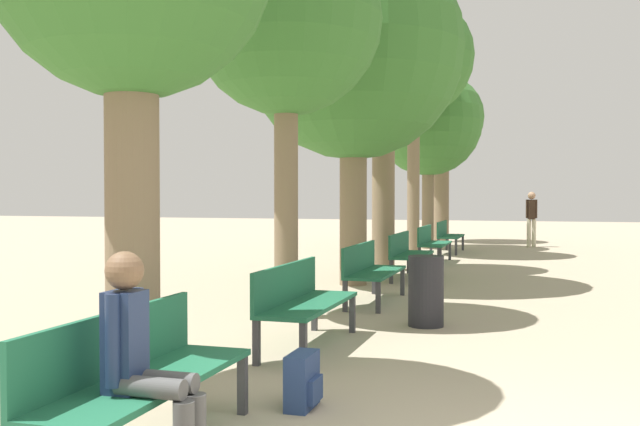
% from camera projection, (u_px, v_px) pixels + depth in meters
% --- Properties ---
extents(bench_row_0, '(0.53, 1.83, 0.84)m').
position_uv_depth(bench_row_0, '(135.00, 370.00, 4.23)').
color(bench_row_0, '#1E6042').
rests_on(bench_row_0, ground_plane).
extents(bench_row_1, '(0.53, 1.83, 0.84)m').
position_uv_depth(bench_row_1, '(301.00, 298.00, 7.19)').
color(bench_row_1, '#1E6042').
rests_on(bench_row_1, ground_plane).
extents(bench_row_2, '(0.53, 1.83, 0.84)m').
position_uv_depth(bench_row_2, '(370.00, 268.00, 10.15)').
color(bench_row_2, '#1E6042').
rests_on(bench_row_2, ground_plane).
extents(bench_row_3, '(0.53, 1.83, 0.84)m').
position_uv_depth(bench_row_3, '(407.00, 251.00, 13.11)').
color(bench_row_3, '#1E6042').
rests_on(bench_row_3, ground_plane).
extents(bench_row_4, '(0.53, 1.83, 0.84)m').
position_uv_depth(bench_row_4, '(431.00, 241.00, 16.07)').
color(bench_row_4, '#1E6042').
rests_on(bench_row_4, ground_plane).
extents(bench_row_5, '(0.53, 1.83, 0.84)m').
position_uv_depth(bench_row_5, '(448.00, 234.00, 19.03)').
color(bench_row_5, '#1E6042').
rests_on(bench_row_5, ground_plane).
extents(tree_row_1, '(2.40, 2.40, 4.93)m').
position_uv_depth(tree_row_1, '(286.00, 22.00, 8.84)').
color(tree_row_1, '#7A664C').
rests_on(tree_row_1, ground_plane).
extents(tree_row_2, '(3.75, 3.75, 5.89)m').
position_uv_depth(tree_row_2, '(353.00, 51.00, 12.08)').
color(tree_row_2, '#7A664C').
rests_on(tree_row_2, ground_plane).
extents(tree_row_3, '(2.41, 2.41, 5.38)m').
position_uv_depth(tree_row_3, '(384.00, 71.00, 14.46)').
color(tree_row_3, '#7A664C').
rests_on(tree_row_3, ground_plane).
extents(tree_row_4, '(3.03, 3.03, 6.54)m').
position_uv_depth(tree_row_4, '(414.00, 59.00, 17.96)').
color(tree_row_4, '#7A664C').
rests_on(tree_row_4, ground_plane).
extents(tree_row_5, '(3.09, 3.09, 5.18)m').
position_uv_depth(tree_row_5, '(428.00, 123.00, 20.40)').
color(tree_row_5, '#7A664C').
rests_on(tree_row_5, ground_plane).
extents(tree_row_6, '(2.74, 2.74, 5.45)m').
position_uv_depth(tree_row_6, '(442.00, 120.00, 23.27)').
color(tree_row_6, '#7A664C').
rests_on(tree_row_6, ground_plane).
extents(person_seated, '(0.56, 0.32, 1.23)m').
position_uv_depth(person_seated, '(143.00, 356.00, 3.87)').
color(person_seated, '#4C4C4C').
rests_on(person_seated, ground_plane).
extents(backpack, '(0.20, 0.36, 0.40)m').
position_uv_depth(backpack, '(303.00, 381.00, 5.12)').
color(backpack, navy).
rests_on(backpack, ground_plane).
extents(pedestrian_near, '(0.33, 0.25, 1.63)m').
position_uv_depth(pedestrian_near, '(532.00, 215.00, 21.06)').
color(pedestrian_near, beige).
rests_on(pedestrian_near, ground_plane).
extents(trash_bin, '(0.41, 0.41, 0.82)m').
position_uv_depth(trash_bin, '(426.00, 291.00, 8.32)').
color(trash_bin, '#232328').
rests_on(trash_bin, ground_plane).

